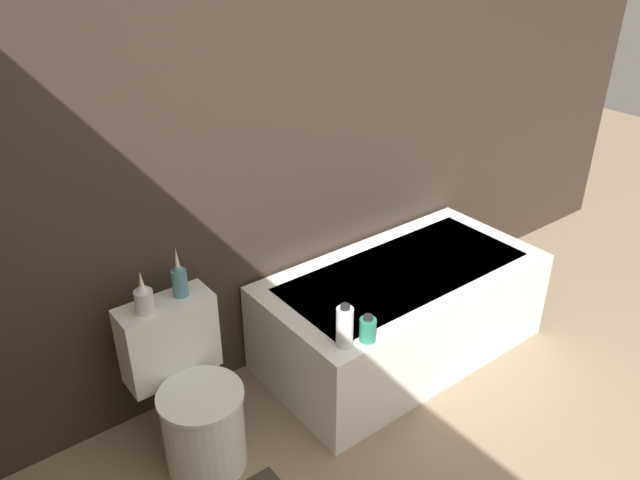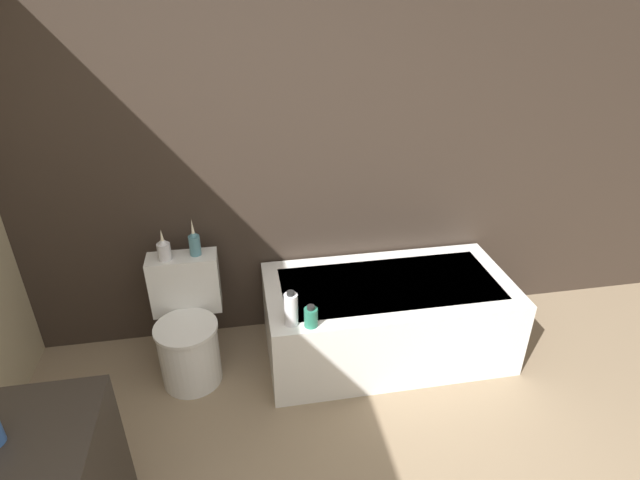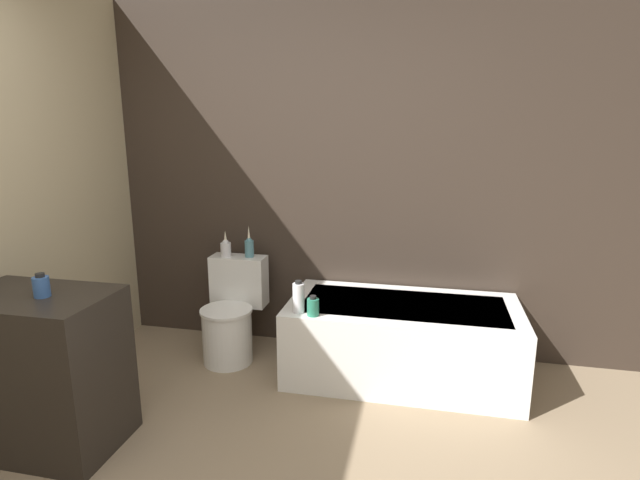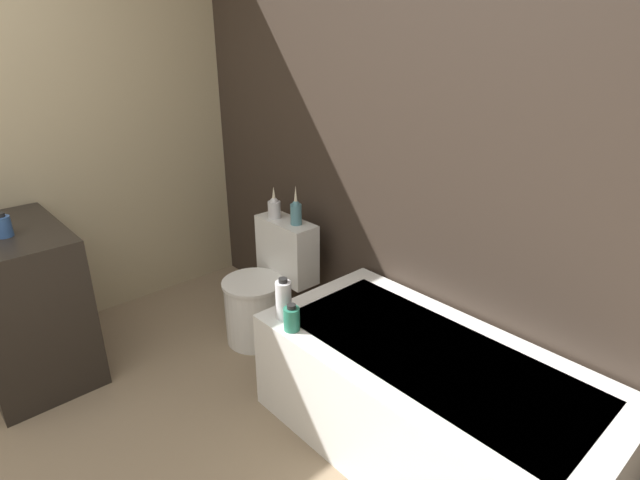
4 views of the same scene
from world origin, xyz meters
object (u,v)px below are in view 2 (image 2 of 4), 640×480
object	(u,v)px
bathtub	(387,317)
vase_gold	(164,249)
vase_silver	(194,243)
shampoo_bottle_short	(311,317)
toilet	(188,328)
shampoo_bottle_tall	(291,309)

from	to	relation	value
bathtub	vase_gold	size ratio (longest dim) A/B	7.78
vase_silver	shampoo_bottle_short	distance (m)	0.84
vase_gold	vase_silver	size ratio (longest dim) A/B	0.84
toilet	shampoo_bottle_short	world-z (taller)	toilet
toilet	shampoo_bottle_tall	bearing A→B (deg)	-28.30
toilet	vase_silver	distance (m)	0.52
vase_silver	shampoo_bottle_tall	xyz separation A→B (m)	(0.51, -0.50, -0.18)
bathtub	vase_silver	bearing A→B (deg)	169.56
toilet	vase_silver	size ratio (longest dim) A/B	3.08
shampoo_bottle_tall	shampoo_bottle_short	bearing A→B (deg)	-19.13
vase_gold	shampoo_bottle_short	size ratio (longest dim) A/B	1.51
toilet	vase_gold	world-z (taller)	vase_gold
vase_gold	vase_silver	world-z (taller)	vase_silver
bathtub	vase_gold	bearing A→B (deg)	172.08
shampoo_bottle_short	vase_gold	bearing A→B (deg)	147.07
toilet	vase_gold	size ratio (longest dim) A/B	3.68
toilet	vase_gold	distance (m)	0.50
vase_silver	shampoo_bottle_tall	bearing A→B (deg)	-44.58
bathtub	shampoo_bottle_short	world-z (taller)	shampoo_bottle_short
vase_gold	vase_silver	bearing A→B (deg)	9.04
bathtub	shampoo_bottle_tall	size ratio (longest dim) A/B	7.27
vase_gold	shampoo_bottle_short	distance (m)	0.96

